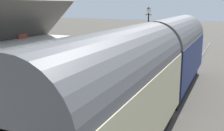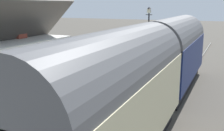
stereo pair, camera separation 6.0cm
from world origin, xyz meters
name	(u,v)px [view 2 (the right image)]	position (x,y,z in m)	size (l,w,h in m)	color
ground_plane	(132,109)	(0.00, 0.00, 0.00)	(160.00, 160.00, 0.00)	#4C473F
platform	(67,91)	(0.00, 3.82, 0.45)	(32.00, 5.63, 0.91)	#A39B8C
platform_edge_coping	(111,89)	(0.00, 1.18, 0.92)	(32.00, 0.36, 0.02)	beige
rail_near	(165,113)	(0.00, -1.62, 0.07)	(52.00, 0.08, 0.14)	gray
rail_far	(136,109)	(0.00, -0.18, 0.07)	(52.00, 0.08, 0.14)	gray
train	(152,67)	(0.13, -0.90, 2.22)	(18.11, 2.73, 4.32)	black
station_building	(8,65)	(-2.95, 4.91, 2.40)	(5.81, 3.58, 5.54)	white
bench_mid_platform	(120,55)	(6.63, 3.41, 1.38)	(1.41, 0.48, 0.88)	#26727F
bench_platform_end	(136,48)	(10.03, 3.31, 1.38)	(1.41, 0.48, 0.88)	#26727F
planter_bench_left	(75,58)	(4.61, 6.13, 1.29)	(0.43, 0.43, 0.77)	teal
planter_corner_building	(115,68)	(3.06, 2.27, 1.21)	(0.88, 0.32, 0.64)	#9E5138
planter_bench_right	(90,59)	(5.11, 5.10, 1.19)	(0.74, 0.32, 0.58)	#9E5138
planter_edge_far	(134,64)	(4.97, 1.72, 1.18)	(0.73, 0.32, 0.56)	black
lamp_post_platform	(149,24)	(8.03, 1.66, 3.67)	(0.32, 0.50, 3.99)	black
station_sign_board	(132,51)	(4.56, 1.73, 2.10)	(0.96, 0.06, 1.57)	black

